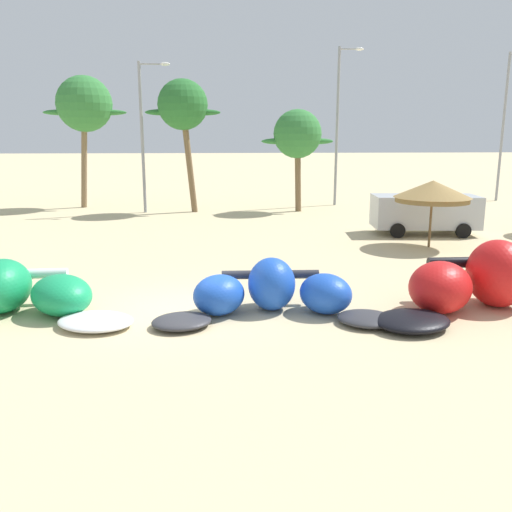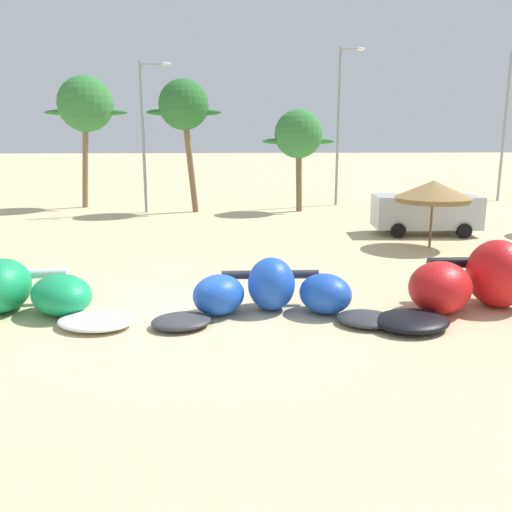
# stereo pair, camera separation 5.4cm
# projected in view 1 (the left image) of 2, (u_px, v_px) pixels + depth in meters

# --- Properties ---
(ground_plane) EXTENTS (260.00, 260.00, 0.00)m
(ground_plane) POSITION_uv_depth(u_px,v_px,m) (178.00, 309.00, 14.67)
(ground_plane) COLOR beige
(kite_left_of_center) EXTENTS (6.44, 2.99, 1.42)m
(kite_left_of_center) POSITION_uv_depth(u_px,v_px,m) (272.00, 293.00, 14.23)
(kite_left_of_center) COLOR #333338
(kite_left_of_center) RESTS_ON ground
(kite_center) EXTENTS (8.16, 3.72, 1.85)m
(kite_center) POSITION_uv_depth(u_px,v_px,m) (505.00, 285.00, 14.41)
(kite_center) COLOR black
(kite_center) RESTS_ON ground
(beach_umbrella_near_van) EXTENTS (3.16, 3.16, 2.80)m
(beach_umbrella_near_van) POSITION_uv_depth(u_px,v_px,m) (433.00, 191.00, 22.31)
(beach_umbrella_near_van) COLOR brown
(beach_umbrella_near_van) RESTS_ON ground
(parked_van) EXTENTS (4.99, 2.60, 1.84)m
(parked_van) POSITION_uv_depth(u_px,v_px,m) (423.00, 211.00, 25.59)
(parked_van) COLOR #B2B7BC
(parked_van) RESTS_ON ground
(palm_left) EXTENTS (5.22, 3.48, 8.28)m
(palm_left) POSITION_uv_depth(u_px,v_px,m) (84.00, 105.00, 33.97)
(palm_left) COLOR #7F6647
(palm_left) RESTS_ON ground
(palm_left_of_gap) EXTENTS (4.46, 2.97, 7.86)m
(palm_left_of_gap) POSITION_uv_depth(u_px,v_px,m) (183.00, 106.00, 31.89)
(palm_left_of_gap) COLOR brown
(palm_left_of_gap) RESTS_ON ground
(palm_center_left) EXTENTS (4.37, 2.91, 6.15)m
(palm_center_left) POSITION_uv_depth(u_px,v_px,m) (297.00, 135.00, 32.53)
(palm_center_left) COLOR brown
(palm_center_left) RESTS_ON ground
(lamppost_west_center) EXTENTS (1.87, 0.24, 8.78)m
(lamppost_west_center) POSITION_uv_depth(u_px,v_px,m) (145.00, 130.00, 31.96)
(lamppost_west_center) COLOR gray
(lamppost_west_center) RESTS_ON ground
(lamppost_east_center) EXTENTS (1.66, 0.24, 10.13)m
(lamppost_east_center) POSITION_uv_depth(u_px,v_px,m) (339.00, 120.00, 35.31)
(lamppost_east_center) COLOR gray
(lamppost_east_center) RESTS_ON ground
(lamppost_east) EXTENTS (1.75, 0.24, 10.15)m
(lamppost_east) POSITION_uv_depth(u_px,v_px,m) (505.00, 120.00, 37.74)
(lamppost_east) COLOR gray
(lamppost_east) RESTS_ON ground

